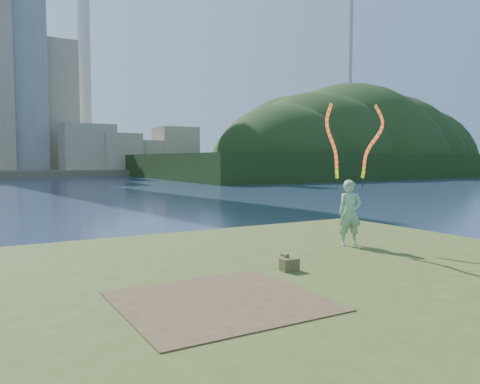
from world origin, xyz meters
TOP-DOWN VIEW (x-y plane):
  - ground at (0.00, 0.00)m, footprint 320.00×320.00m
  - grassy_knoll at (0.00, -2.30)m, footprint 20.00×18.00m
  - dirt_patch at (-2.20, -3.20)m, footprint 3.20×3.00m
  - far_shore at (0.00, 95.00)m, footprint 320.00×40.00m
  - observation_tower at (18.00, 102.00)m, footprint 10.00×10.00m
  - wooded_hill at (59.57, 59.96)m, footprint 78.00×50.00m
  - woman_with_ribbons at (3.20, -0.51)m, footprint 1.95×0.86m
  - canvas_bag at (0.05, -2.04)m, footprint 0.38×0.43m

SIDE VIEW (x-z plane):
  - ground at x=0.00m, z-range 0.00..0.00m
  - wooded_hill at x=59.57m, z-range -31.34..31.66m
  - grassy_knoll at x=0.00m, z-range -0.06..0.74m
  - far_shore at x=0.00m, z-range 0.00..1.20m
  - dirt_patch at x=-2.20m, z-range 0.80..0.82m
  - canvas_bag at x=0.05m, z-range 0.77..1.12m
  - woman_with_ribbons at x=3.20m, z-range 0.12..4.27m
  - observation_tower at x=18.00m, z-range 10.11..68.11m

